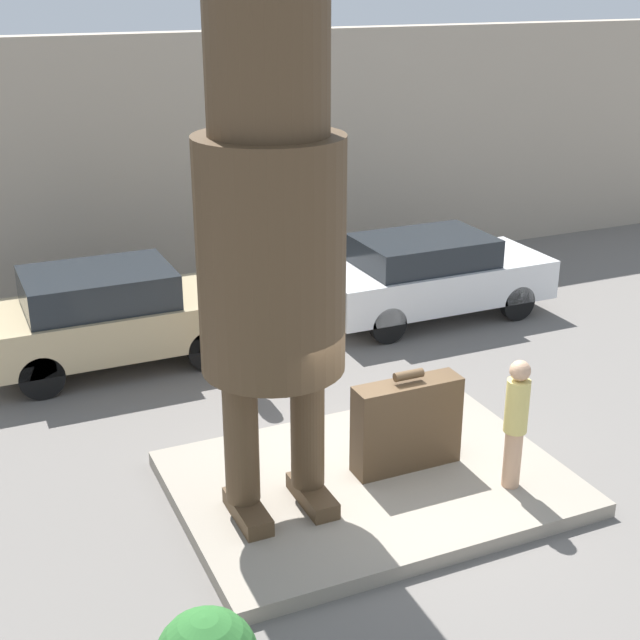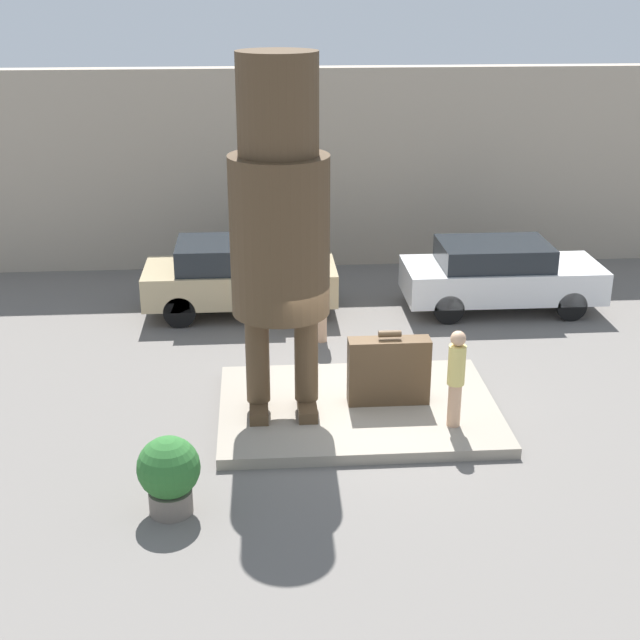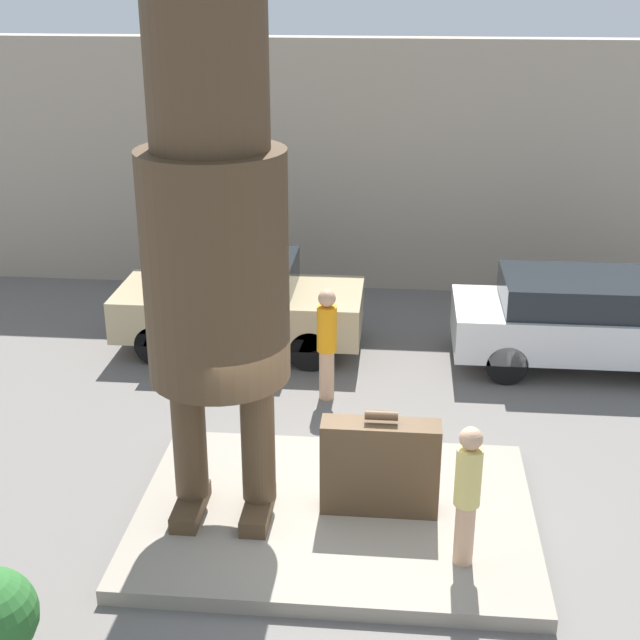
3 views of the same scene
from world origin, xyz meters
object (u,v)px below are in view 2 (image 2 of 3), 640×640
Objects in this scene: parked_car_tan at (238,275)px; planter_pot at (169,473)px; statue_figure at (280,213)px; parked_car_white at (500,274)px; worker_hivis at (321,296)px; giant_suitcase at (389,371)px; tourist at (456,375)px.

planter_pot is (-0.89, -8.18, -0.24)m from parked_car_tan.
statue_figure is at bearing 58.14° from planter_pot.
worker_hivis is (-4.25, -1.65, 0.15)m from parked_car_white.
planter_pot is (-3.60, -2.94, -0.15)m from giant_suitcase.
statue_figure reaches higher than worker_hivis.
parked_car_white is 2.45× the size of worker_hivis.
tourist is (0.97, -0.96, 0.33)m from giant_suitcase.
giant_suitcase is 0.33× the size of parked_car_tan.
worker_hivis reaches higher than giant_suitcase.
parked_car_white is at bearing 56.50° from giant_suitcase.
planter_pot is 0.65× the size of worker_hivis.
tourist is 7.22m from parked_car_tan.
tourist is 6.42m from parked_car_white.
giant_suitcase is 0.32× the size of parked_car_white.
tourist reaches higher than parked_car_tan.
tourist reaches higher than giant_suitcase.
worker_hivis reaches higher than parked_car_tan.
tourist is 0.39× the size of parked_car_tan.
worker_hivis is (0.94, 3.53, -2.72)m from statue_figure.
tourist is 1.43× the size of planter_pot.
statue_figure is at bearing 164.52° from tourist.
statue_figure is at bearing -174.83° from giant_suitcase.
tourist is (2.86, -0.79, -2.60)m from statue_figure.
parked_car_tan is at bearing 133.26° from worker_hivis.
statue_figure is 3.94m from tourist.
tourist is at bearing -15.48° from statue_figure.
parked_car_white is at bearing 44.91° from statue_figure.
giant_suitcase is 0.84× the size of tourist.
statue_figure reaches higher than planter_pot.
worker_hivis is (2.66, 6.30, 0.36)m from planter_pot.
worker_hivis is (-1.91, 4.32, -0.12)m from tourist.
giant_suitcase is 4.65m from planter_pot.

